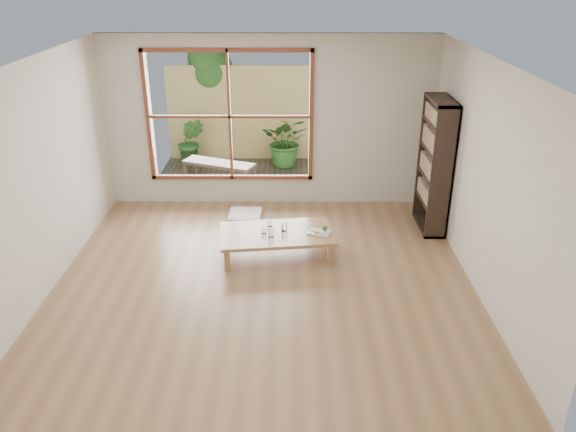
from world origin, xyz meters
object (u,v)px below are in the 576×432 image
object	(u,v)px
garden_bench	(219,166)
bookshelf	(435,166)
low_table	(277,235)
food_tray	(320,231)

from	to	relation	value
garden_bench	bookshelf	bearing A→B (deg)	-4.88
low_table	food_tray	world-z (taller)	food_tray
garden_bench	food_tray	bearing A→B (deg)	-35.39
low_table	bookshelf	distance (m)	2.44
bookshelf	garden_bench	size ratio (longest dim) A/B	1.46
low_table	food_tray	bearing A→B (deg)	-7.98
low_table	food_tray	xyz separation A→B (m)	(0.57, -0.01, 0.06)
bookshelf	garden_bench	bearing A→B (deg)	153.17
bookshelf	food_tray	bearing A→B (deg)	-151.84
food_tray	garden_bench	distance (m)	2.98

